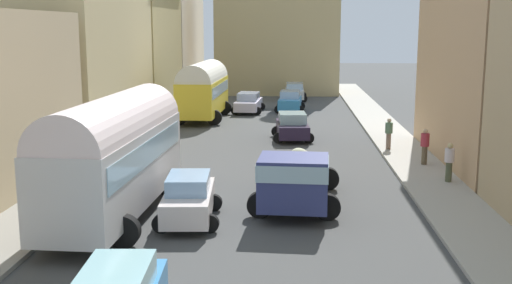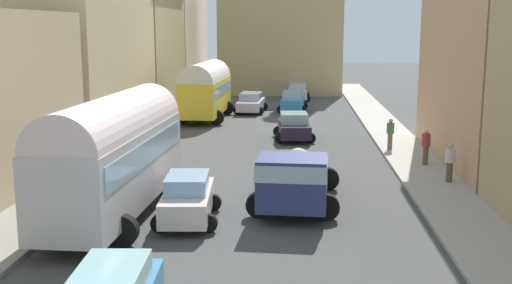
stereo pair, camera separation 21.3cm
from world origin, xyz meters
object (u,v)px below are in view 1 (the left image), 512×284
object	(u,v)px
car_2	(295,92)
car_5	(248,102)
car_4	(189,198)
pedestrian_0	(425,146)
car_0	(292,126)
parked_bus_1	(203,88)
parked_bus_0	(115,151)
car_1	(290,101)
cargo_truck_0	(296,177)
pedestrian_1	(389,133)
pedestrian_2	(449,161)

from	to	relation	value
car_2	car_5	xyz separation A→B (m)	(-3.51, -8.07, -0.01)
car_4	pedestrian_0	distance (m)	12.91
car_4	car_0	bearing A→B (deg)	77.43
parked_bus_1	car_2	bearing A→B (deg)	61.53
parked_bus_0	car_1	world-z (taller)	parked_bus_0
cargo_truck_0	car_4	distance (m)	3.97
parked_bus_0	car_1	xyz separation A→B (m)	(5.81, 27.25, -1.53)
car_4	pedestrian_0	world-z (taller)	pedestrian_0
parked_bus_1	pedestrian_1	bearing A→B (deg)	-44.07
cargo_truck_0	pedestrian_2	xyz separation A→B (m)	(6.31, 3.73, -0.16)
parked_bus_1	car_2	distance (m)	13.53
cargo_truck_0	car_2	xyz separation A→B (m)	(0.10, 33.27, -0.38)
pedestrian_0	pedestrian_2	xyz separation A→B (m)	(0.32, -3.25, -0.03)
parked_bus_0	pedestrian_2	xyz separation A→B (m)	(12.39, 5.13, -1.33)
car_2	car_5	distance (m)	8.80
car_5	pedestrian_1	size ratio (longest dim) A/B	2.53
parked_bus_0	car_5	world-z (taller)	parked_bus_0
car_1	car_2	world-z (taller)	car_1
cargo_truck_0	car_1	xyz separation A→B (m)	(-0.27, 25.86, -0.35)
car_5	pedestrian_0	xyz separation A→B (m)	(9.40, -18.22, 0.26)
pedestrian_0	parked_bus_1	bearing A→B (deg)	130.38
car_4	pedestrian_0	xyz separation A→B (m)	(9.55, 8.69, 0.23)
car_1	pedestrian_1	size ratio (longest dim) A/B	2.23
pedestrian_0	car_2	bearing A→B (deg)	102.62
car_1	pedestrian_1	distance (m)	16.10
car_2	car_0	bearing A→B (deg)	-90.62
car_5	cargo_truck_0	bearing A→B (deg)	-82.29
pedestrian_1	pedestrian_2	size ratio (longest dim) A/B	1.00
car_2	cargo_truck_0	bearing A→B (deg)	-90.17
cargo_truck_0	pedestrian_0	size ratio (longest dim) A/B	3.78
pedestrian_1	pedestrian_2	world-z (taller)	pedestrian_2
parked_bus_1	car_2	xyz separation A→B (m)	(6.41, 11.83, -1.42)
parked_bus_1	car_4	bearing A→B (deg)	-83.24
pedestrian_2	pedestrian_0	bearing A→B (deg)	95.64
car_1	parked_bus_1	bearing A→B (deg)	-143.88
parked_bus_0	car_2	xyz separation A→B (m)	(6.18, 34.67, -1.56)
pedestrian_0	parked_bus_0	bearing A→B (deg)	-145.22
car_4	pedestrian_1	size ratio (longest dim) A/B	2.22
car_4	pedestrian_0	size ratio (longest dim) A/B	2.17
car_0	pedestrian_1	size ratio (longest dim) A/B	2.18
car_1	pedestrian_2	size ratio (longest dim) A/B	2.23
car_5	pedestrian_0	size ratio (longest dim) A/B	2.46
parked_bus_0	pedestrian_2	distance (m)	13.47
parked_bus_1	car_1	xyz separation A→B (m)	(6.04, 4.41, -1.39)
car_0	car_2	world-z (taller)	car_0
parked_bus_0	pedestrian_0	size ratio (longest dim) A/B	5.21
car_0	pedestrian_2	size ratio (longest dim) A/B	2.17
car_4	pedestrian_2	xyz separation A→B (m)	(9.87, 5.43, 0.20)
car_1	car_4	xyz separation A→B (m)	(-3.29, -27.56, -0.00)
parked_bus_0	car_2	distance (m)	35.25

